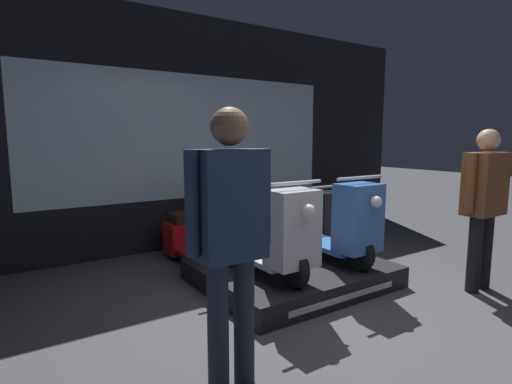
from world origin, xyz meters
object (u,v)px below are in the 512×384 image
Objects in this scene: person_left_browsing at (231,229)px; person_right_browsing at (484,197)px; scooter_display_left at (261,234)px; scooter_backrow_0 at (204,237)px; scooter_display_right at (323,224)px; scooter_backrow_1 at (257,229)px; scooter_backrow_2 at (303,222)px.

person_left_browsing is 1.06× the size of person_right_browsing.
scooter_backrow_0 is (-0.16, 0.96, -0.22)m from scooter_display_left.
scooter_display_left is 1.60m from person_left_browsing.
scooter_display_right is 2.22m from person_left_browsing.
person_left_browsing is (-0.85, -2.13, 0.63)m from scooter_backrow_0.
scooter_display_right reaches higher than scooter_backrow_1.
scooter_backrow_2 is at bearing 35.21° from scooter_display_left.
person_left_browsing is at bearing -130.76° from scooter_display_left.
scooter_backrow_0 and scooter_backrow_1 have the same top height.
scooter_backrow_1 is at bearing 52.91° from person_left_browsing.
person_left_browsing reaches higher than scooter_display_left.
scooter_display_left is at bearing -80.65° from scooter_backrow_0.
scooter_backrow_0 is (-0.99, 0.96, -0.22)m from scooter_display_right.
scooter_backrow_1 and scooter_backrow_2 have the same top height.
scooter_display_left is 1.00× the size of scooter_backrow_0.
person_right_browsing is at bearing -48.28° from scooter_display_right.
scooter_display_left reaches higher than scooter_backrow_1.
scooter_display_left is 0.95× the size of person_right_browsing.
person_right_browsing is at bearing -31.93° from scooter_display_left.
person_left_browsing is (-1.01, -1.17, 0.41)m from scooter_display_left.
scooter_backrow_2 is at bearing 41.97° from person_left_browsing.
scooter_backrow_0 is at bearing 136.00° from scooter_display_right.
scooter_backrow_2 is 0.90× the size of person_left_browsing.
scooter_backrow_1 is at bearing 0.00° from scooter_backrow_0.
scooter_backrow_0 is 1.00× the size of scooter_backrow_1.
scooter_display_left is 1.68m from scooter_backrow_2.
person_left_browsing reaches higher than scooter_backrow_1.
scooter_backrow_2 is 0.95× the size of person_right_browsing.
scooter_display_left is 1.00m from scooter_backrow_0.
person_right_browsing reaches higher than scooter_display_right.
person_right_browsing is at bearing -46.28° from scooter_backrow_0.
scooter_display_right is 1.11m from scooter_backrow_2.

